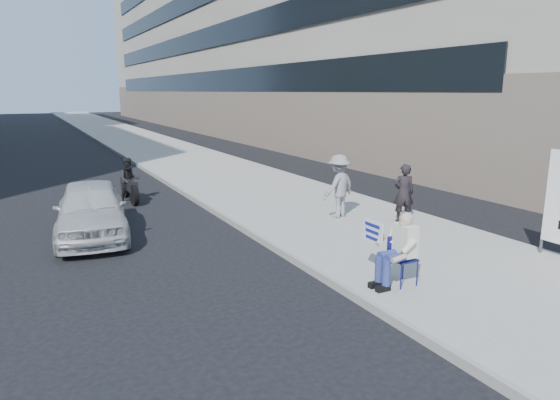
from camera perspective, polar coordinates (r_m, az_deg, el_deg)
ground at (r=9.75m, az=-5.62°, el=-8.70°), size 160.00×160.00×0.00m
near_sidewalk at (r=29.60m, az=-12.99°, el=5.43°), size 5.00×120.00×0.15m
near_building at (r=45.76m, az=-0.84°, el=20.56°), size 14.00×70.00×20.00m
seated_protester at (r=8.92m, az=13.28°, el=-5.08°), size 0.83×1.11×1.31m
jogger at (r=13.46m, az=6.73°, el=1.60°), size 1.24×0.94×1.70m
pedestrian_woman at (r=13.29m, az=13.94°, el=0.78°), size 0.65×0.56×1.52m
white_sedan_near at (r=12.91m, az=-20.78°, el=-1.03°), size 2.10×4.18×1.37m
motorcycle at (r=16.66m, az=-16.82°, el=1.96°), size 0.73×2.05×1.42m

